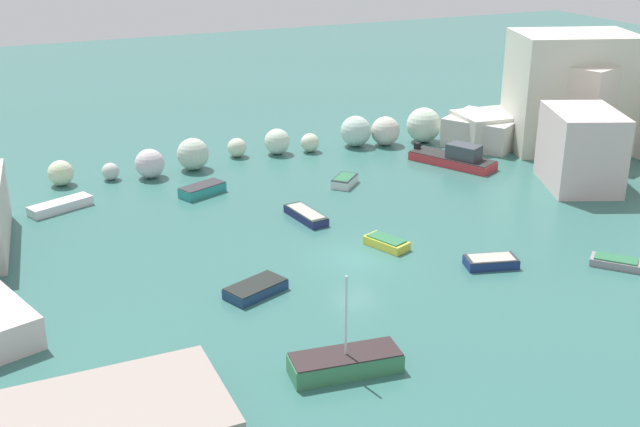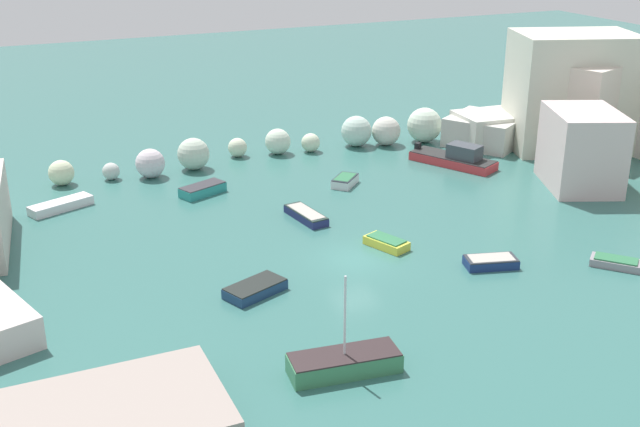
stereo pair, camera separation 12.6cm
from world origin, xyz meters
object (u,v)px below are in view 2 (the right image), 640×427
object	(u,v)px
moored_boat_3	(386,243)
moored_boat_5	(61,205)
moored_boat_9	(491,262)
moored_boat_7	(345,181)
moored_boat_2	(255,289)
moored_boat_6	(616,263)
moored_boat_8	(306,215)
moored_boat_0	(344,363)
moored_boat_1	(456,158)
moored_boat_4	(203,190)
stone_dock	(99,422)

from	to	relation	value
moored_boat_3	moored_boat_5	distance (m)	20.90
moored_boat_5	moored_boat_9	world-z (taller)	moored_boat_5
moored_boat_7	moored_boat_2	bearing A→B (deg)	-175.24
moored_boat_6	moored_boat_8	xyz separation A→B (m)	(-12.41, 12.95, 0.05)
moored_boat_0	moored_boat_2	size ratio (longest dim) A/B	1.40
moored_boat_0	moored_boat_1	distance (m)	29.02
moored_boat_5	moored_boat_7	distance (m)	18.63
moored_boat_3	moored_boat_4	world-z (taller)	moored_boat_4
moored_boat_0	moored_boat_5	xyz separation A→B (m)	(-8.27, 24.04, -0.16)
moored_boat_0	moored_boat_2	world-z (taller)	moored_boat_0
moored_boat_6	moored_boat_9	bearing A→B (deg)	-155.09
stone_dock	moored_boat_2	distance (m)	12.16
moored_boat_1	moored_boat_3	distance (m)	16.10
stone_dock	moored_boat_3	size ratio (longest dim) A/B	3.30
stone_dock	moored_boat_5	world-z (taller)	stone_dock
moored_boat_4	moored_boat_6	bearing A→B (deg)	108.00
stone_dock	moored_boat_0	xyz separation A→B (m)	(9.93, 0.09, -0.08)
moored_boat_0	moored_boat_4	world-z (taller)	moored_boat_0
moored_boat_3	moored_boat_7	distance (m)	10.65
moored_boat_0	moored_boat_9	bearing A→B (deg)	34.51
moored_boat_1	moored_boat_7	distance (m)	9.36
moored_boat_0	moored_boat_3	bearing A→B (deg)	60.88
moored_boat_4	moored_boat_8	world-z (taller)	moored_boat_4
moored_boat_0	moored_boat_1	xyz separation A→B (m)	(19.44, 21.55, 0.13)
moored_boat_2	moored_boat_9	distance (m)	12.70
moored_boat_7	moored_boat_8	distance (m)	6.75
stone_dock	moored_boat_6	size ratio (longest dim) A/B	3.40
moored_boat_1	moored_boat_5	size ratio (longest dim) A/B	1.60
moored_boat_2	moored_boat_5	size ratio (longest dim) A/B	0.82
stone_dock	moored_boat_3	world-z (taller)	stone_dock
moored_boat_9	stone_dock	bearing A→B (deg)	31.53
moored_boat_4	moored_boat_9	bearing A→B (deg)	99.84
stone_dock	moored_boat_9	size ratio (longest dim) A/B	3.07
moored_boat_4	moored_boat_3	bearing A→B (deg)	96.59
moored_boat_6	moored_boat_5	bearing A→B (deg)	-169.90
moored_boat_3	moored_boat_6	size ratio (longest dim) A/B	1.03
moored_boat_3	moored_boat_7	world-z (taller)	moored_boat_7
moored_boat_4	moored_boat_9	distance (m)	20.25
moored_boat_8	moored_boat_2	bearing A→B (deg)	-44.83
moored_boat_2	moored_boat_4	bearing A→B (deg)	61.77
moored_boat_0	moored_boat_4	bearing A→B (deg)	95.29
moored_boat_2	moored_boat_7	bearing A→B (deg)	27.18
moored_boat_5	moored_boat_4	bearing A→B (deg)	151.97
moored_boat_5	moored_boat_9	bearing A→B (deg)	115.55
stone_dock	moored_boat_7	xyz separation A→B (m)	(20.03, 21.01, -0.21)
moored_boat_2	moored_boat_6	size ratio (longest dim) A/B	1.26
moored_boat_7	moored_boat_8	world-z (taller)	moored_boat_7
stone_dock	moored_boat_8	distance (m)	22.29
moored_boat_0	moored_boat_8	xyz separation A→B (m)	(5.21, 16.27, -0.17)
moored_boat_6	moored_boat_8	bearing A→B (deg)	-177.44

